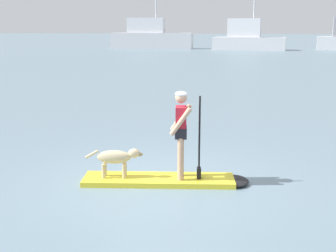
% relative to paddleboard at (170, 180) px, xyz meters
% --- Properties ---
extents(ground_plane, '(400.00, 400.00, 0.00)m').
position_rel_paddleboard_xyz_m(ground_plane, '(-0.22, -0.03, -0.05)').
color(ground_plane, slate).
extents(paddleboard, '(3.25, 1.15, 0.10)m').
position_rel_paddleboard_xyz_m(paddleboard, '(0.00, 0.00, 0.00)').
color(paddleboard, yellow).
rests_on(paddleboard, ground_plane).
extents(person_paddler, '(0.64, 0.53, 1.68)m').
position_rel_paddleboard_xyz_m(person_paddler, '(0.21, 0.03, 1.02)').
color(person_paddler, tan).
rests_on(person_paddler, paddleboard).
extents(dog, '(1.12, 0.31, 0.57)m').
position_rel_paddleboard_xyz_m(dog, '(-1.02, -0.15, 0.44)').
color(dog, '#CCB78C').
rests_on(dog, paddleboard).
extents(moored_boat_starboard, '(11.28, 3.05, 12.52)m').
position_rel_paddleboard_xyz_m(moored_boat_starboard, '(-12.37, 54.06, 1.56)').
color(moored_boat_starboard, silver).
rests_on(moored_boat_starboard, ground_plane).
extents(moored_boat_port, '(9.54, 3.94, 8.82)m').
position_rel_paddleboard_xyz_m(moored_boat_port, '(0.95, 52.59, 1.46)').
color(moored_boat_port, silver).
rests_on(moored_boat_port, ground_plane).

